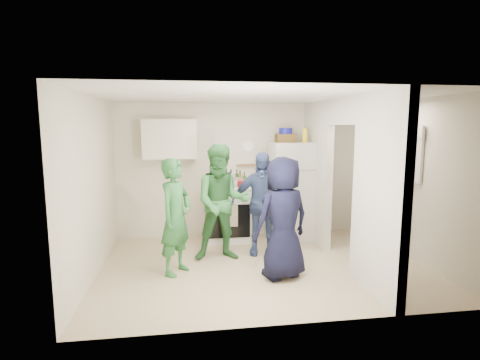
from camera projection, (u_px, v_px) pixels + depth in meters
name	position (u px, v px, depth m)	size (l,w,h in m)	color
floor	(263.00, 265.00, 5.64)	(4.80, 4.80, 0.00)	tan
wall_back	(246.00, 170.00, 7.12)	(4.80, 4.80, 0.00)	silver
wall_front	(298.00, 209.00, 3.79)	(4.80, 4.80, 0.00)	silver
wall_left	(92.00, 187.00, 5.12)	(3.40, 3.40, 0.00)	silver
wall_right	(415.00, 180.00, 5.80)	(3.40, 3.40, 0.00)	silver
ceiling	(265.00, 96.00, 5.28)	(4.80, 4.80, 0.00)	white
partition_pier_back	(317.00, 173.00, 6.71)	(0.12, 1.20, 2.50)	silver
partition_pier_front	(379.00, 195.00, 4.55)	(0.12, 1.20, 2.50)	silver
partition_header	(345.00, 111.00, 5.48)	(0.12, 1.00, 0.40)	silver
stove	(227.00, 213.00, 6.85)	(0.84, 0.70, 1.00)	white
upper_cabinet	(170.00, 139.00, 6.66)	(0.95, 0.34, 0.70)	silver
fridge	(290.00, 191.00, 6.93)	(0.74, 0.71, 1.79)	silver
wicker_basket	(285.00, 138.00, 6.83)	(0.35, 0.25, 0.15)	brown
blue_bowl	(286.00, 131.00, 6.81)	(0.24, 0.24, 0.11)	#161798
yellow_cup_stack_top	(305.00, 135.00, 6.72)	(0.09, 0.09, 0.25)	yellow
wall_clock	(248.00, 146.00, 7.05)	(0.22, 0.22, 0.03)	white
spice_shelf	(246.00, 165.00, 7.06)	(0.35, 0.08, 0.03)	olive
nook_window	(408.00, 153.00, 5.93)	(0.03, 0.70, 0.80)	black
nook_window_frame	(407.00, 153.00, 5.93)	(0.04, 0.76, 0.86)	white
nook_valance	(407.00, 131.00, 5.88)	(0.04, 0.82, 0.18)	white
yellow_cup_stack_stove	(222.00, 181.00, 6.53)	(0.09, 0.09, 0.25)	#F9AB15
red_cup	(241.00, 184.00, 6.61)	(0.09, 0.09, 0.12)	#B40C19
person_green_left	(176.00, 217.00, 5.24)	(0.60, 0.39, 1.64)	#317C3F
person_green_center	(222.00, 203.00, 5.79)	(0.88, 0.68, 1.81)	#347433
person_denim	(261.00, 204.00, 6.05)	(0.98, 0.41, 1.67)	#3B4A80
person_navy	(283.00, 218.00, 5.10)	(0.82, 0.53, 1.68)	black
person_nook	(376.00, 197.00, 6.33)	(1.14, 0.65, 1.76)	black
bottle_a	(212.00, 178.00, 6.83)	(0.06, 0.06, 0.27)	brown
bottle_b	(219.00, 179.00, 6.64)	(0.08, 0.08, 0.29)	#184015
bottle_c	(223.00, 178.00, 6.89)	(0.08, 0.08, 0.27)	#AEB2BD
bottle_d	(229.00, 180.00, 6.72)	(0.06, 0.06, 0.24)	#612B10
bottle_e	(231.00, 177.00, 6.93)	(0.08, 0.08, 0.29)	silver
bottle_f	(237.00, 178.00, 6.80)	(0.06, 0.06, 0.31)	#174019
bottle_g	(240.00, 178.00, 6.93)	(0.07, 0.07, 0.27)	olive
bottle_h	(211.00, 179.00, 6.59)	(0.06, 0.06, 0.30)	#B5B9C1
bottle_i	(229.00, 179.00, 6.86)	(0.07, 0.07, 0.25)	#612010
bottle_j	(244.00, 179.00, 6.70)	(0.06, 0.06, 0.27)	#326623
bottle_k	(215.00, 179.00, 6.76)	(0.06, 0.06, 0.27)	olive
bottle_l	(236.00, 181.00, 6.65)	(0.06, 0.06, 0.24)	#949BA3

